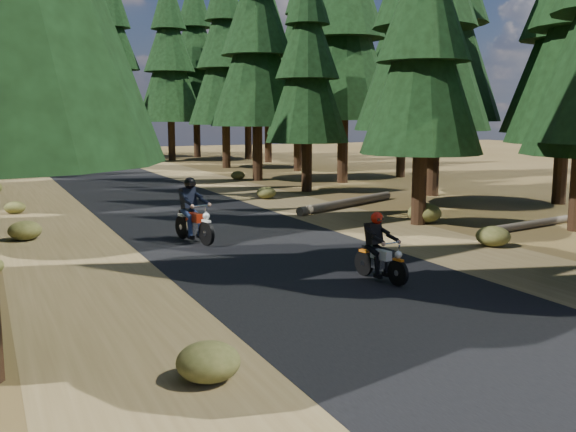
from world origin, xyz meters
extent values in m
plane|color=#4D3C1B|center=(0.00, 0.00, 0.00)|extent=(120.00, 120.00, 0.00)
cube|color=black|center=(0.00, 5.00, 0.01)|extent=(6.00, 100.00, 0.01)
cube|color=brown|center=(-4.60, 5.00, 0.00)|extent=(3.20, 100.00, 0.01)
cube|color=brown|center=(4.60, 5.00, 0.00)|extent=(3.20, 100.00, 0.01)
cylinder|color=black|center=(6.06, 4.48, 2.26)|extent=(0.48, 0.48, 4.52)
cone|color=black|center=(6.06, 4.48, 5.08)|extent=(3.84, 3.84, 5.65)
cylinder|color=black|center=(8.28, 7.39, 2.92)|extent=(0.53, 0.53, 5.84)
cone|color=black|center=(8.28, 7.39, 6.57)|extent=(4.96, 4.96, 7.30)
cylinder|color=black|center=(11.21, 10.34, 3.22)|extent=(0.56, 0.56, 6.43)
cone|color=black|center=(11.21, 10.34, 7.24)|extent=(5.47, 5.47, 8.04)
cylinder|color=black|center=(6.98, 14.07, 2.25)|extent=(0.48, 0.48, 4.51)
cone|color=black|center=(6.98, 14.07, 5.07)|extent=(3.83, 3.83, 5.64)
cone|color=black|center=(6.98, 14.07, 7.10)|extent=(2.93, 2.93, 4.06)
cylinder|color=black|center=(10.48, 16.81, 3.24)|extent=(0.56, 0.56, 6.47)
cone|color=black|center=(10.48, 16.81, 7.28)|extent=(5.50, 5.50, 8.09)
cylinder|color=black|center=(6.93, 19.74, 2.91)|extent=(0.53, 0.53, 5.83)
cone|color=black|center=(6.93, 19.74, 6.56)|extent=(4.95, 4.95, 7.29)
cone|color=black|center=(6.93, 19.74, 9.18)|extent=(3.79, 3.79, 5.25)
cylinder|color=black|center=(11.52, 24.15, 2.31)|extent=(0.48, 0.48, 4.61)
cone|color=black|center=(11.52, 24.15, 5.19)|extent=(3.92, 3.92, 5.77)
cone|color=black|center=(11.52, 24.15, 7.27)|extent=(3.00, 3.00, 4.15)
cone|color=black|center=(11.52, 24.15, 9.34)|extent=(2.08, 2.08, 3.46)
cylinder|color=black|center=(8.34, 28.41, 2.88)|extent=(0.53, 0.53, 5.76)
cone|color=black|center=(8.34, 28.41, 6.48)|extent=(4.90, 4.90, 7.21)
cone|color=black|center=(8.34, 28.41, 9.08)|extent=(3.75, 3.75, 5.19)
cylinder|color=black|center=(13.03, 32.09, 2.83)|extent=(0.53, 0.53, 5.66)
cone|color=black|center=(13.03, 32.09, 6.37)|extent=(4.81, 4.81, 7.07)
cone|color=black|center=(13.03, 32.09, 8.91)|extent=(3.68, 3.68, 5.09)
cone|color=black|center=(13.03, 32.09, 11.46)|extent=(2.55, 2.55, 4.24)
cylinder|color=black|center=(14.00, 6.00, 2.80)|extent=(0.52, 0.52, 5.60)
cone|color=black|center=(14.00, 6.00, 6.30)|extent=(4.76, 4.76, 7.00)
cylinder|color=black|center=(13.00, 26.00, 3.00)|extent=(0.54, 0.54, 6.00)
cone|color=black|center=(13.00, 26.00, 6.75)|extent=(5.10, 5.10, 7.50)
cone|color=black|center=(13.00, 26.00, 9.45)|extent=(3.90, 3.90, 5.40)
cylinder|color=black|center=(15.00, 18.00, 2.80)|extent=(0.52, 0.52, 5.60)
cone|color=black|center=(15.00, 18.00, 6.30)|extent=(4.76, 4.76, 7.00)
cone|color=black|center=(15.00, 18.00, 8.82)|extent=(3.64, 3.64, 5.04)
cylinder|color=black|center=(7.00, 37.00, 3.00)|extent=(0.54, 0.54, 6.00)
cone|color=black|center=(7.00, 37.00, 6.75)|extent=(5.10, 5.10, 7.50)
cone|color=black|center=(7.00, 37.00, 9.45)|extent=(3.90, 3.90, 5.40)
cylinder|color=black|center=(10.00, 40.00, 3.20)|extent=(0.56, 0.56, 6.40)
cone|color=black|center=(10.00, 40.00, 7.20)|extent=(5.44, 5.44, 8.00)
cone|color=black|center=(10.00, 40.00, 10.08)|extent=(4.16, 4.16, 5.76)
cylinder|color=black|center=(-4.00, 43.00, 3.00)|extent=(0.54, 0.54, 6.00)
cone|color=black|center=(-4.00, 43.00, 6.75)|extent=(5.10, 5.10, 7.50)
cone|color=black|center=(-4.00, 43.00, 9.45)|extent=(3.90, 3.90, 5.40)
cone|color=black|center=(-4.00, 43.00, 12.15)|extent=(2.70, 2.70, 4.50)
cylinder|color=black|center=(4.00, 43.00, 3.20)|extent=(0.56, 0.56, 6.40)
cone|color=black|center=(4.00, 43.00, 7.20)|extent=(5.44, 5.44, 8.00)
cone|color=black|center=(4.00, 43.00, 10.08)|extent=(4.16, 4.16, 5.76)
cylinder|color=black|center=(0.00, 46.00, 3.40)|extent=(0.57, 0.57, 6.80)
cone|color=black|center=(0.00, 46.00, 7.65)|extent=(5.78, 5.78, 8.50)
cone|color=black|center=(0.00, 46.00, 10.71)|extent=(4.42, 4.42, 6.12)
cylinder|color=black|center=(13.00, 36.00, 3.00)|extent=(0.54, 0.54, 6.00)
cone|color=black|center=(13.00, 36.00, 6.75)|extent=(5.10, 5.10, 7.50)
cone|color=black|center=(13.00, 36.00, 9.45)|extent=(3.90, 3.90, 5.40)
cone|color=black|center=(13.00, 36.00, 12.15)|extent=(2.70, 2.70, 4.50)
cylinder|color=#4C4233|center=(6.07, 8.90, 0.16)|extent=(5.53, 2.87, 0.32)
cylinder|color=#4C4233|center=(9.27, 2.47, 0.12)|extent=(4.33, 0.94, 0.24)
ellipsoid|color=#474C1E|center=(6.13, 20.60, 0.23)|extent=(0.77, 0.77, 0.46)
ellipsoid|color=#474C1E|center=(4.24, 12.45, 0.25)|extent=(0.82, 0.82, 0.49)
ellipsoid|color=#474C1E|center=(-5.49, 7.09, 0.27)|extent=(0.91, 0.91, 0.54)
ellipsoid|color=#474C1E|center=(5.70, 0.76, 0.27)|extent=(0.91, 0.91, 0.54)
ellipsoid|color=#474C1E|center=(-5.49, 12.54, 0.22)|extent=(0.73, 0.73, 0.44)
ellipsoid|color=#474C1E|center=(-3.95, -4.33, 0.26)|extent=(0.85, 0.85, 0.51)
ellipsoid|color=#474C1E|center=(6.42, 4.63, 0.33)|extent=(1.09, 1.09, 0.65)
cube|color=black|center=(0.96, -0.99, 0.99)|extent=(0.35, 0.24, 0.47)
sphere|color=red|center=(0.96, -0.99, 1.33)|extent=(0.30, 0.30, 0.26)
cube|color=black|center=(-1.31, 4.74, 1.21)|extent=(0.44, 0.33, 0.57)
sphere|color=black|center=(-1.31, 4.74, 1.62)|extent=(0.38, 0.38, 0.32)
camera|label=1|loc=(-6.47, -12.00, 3.44)|focal=40.00mm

